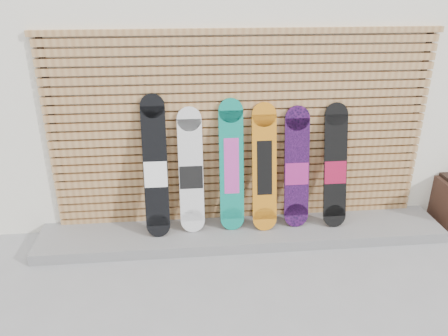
{
  "coord_description": "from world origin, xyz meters",
  "views": [
    {
      "loc": [
        -0.79,
        -3.6,
        2.76
      ],
      "look_at": [
        -0.36,
        0.75,
        0.85
      ],
      "focal_mm": 35.0,
      "sensor_mm": 36.0,
      "label": 1
    }
  ],
  "objects_px": {
    "snowboard_0": "(155,168)",
    "snowboard_4": "(297,169)",
    "snowboard_1": "(191,172)",
    "snowboard_2": "(231,166)",
    "snowboard_3": "(264,168)",
    "snowboard_5": "(335,167)"
  },
  "relations": [
    {
      "from": "snowboard_0",
      "to": "snowboard_2",
      "type": "xyz_separation_m",
      "value": [
        0.83,
        0.04,
        -0.02
      ]
    },
    {
      "from": "snowboard_2",
      "to": "snowboard_3",
      "type": "distance_m",
      "value": 0.37
    },
    {
      "from": "snowboard_1",
      "to": "snowboard_4",
      "type": "height_order",
      "value": "snowboard_1"
    },
    {
      "from": "snowboard_0",
      "to": "snowboard_3",
      "type": "height_order",
      "value": "snowboard_0"
    },
    {
      "from": "snowboard_0",
      "to": "snowboard_1",
      "type": "xyz_separation_m",
      "value": [
        0.38,
        0.03,
        -0.07
      ]
    },
    {
      "from": "snowboard_1",
      "to": "snowboard_3",
      "type": "distance_m",
      "value": 0.81
    },
    {
      "from": "snowboard_1",
      "to": "snowboard_5",
      "type": "bearing_deg",
      "value": -0.88
    },
    {
      "from": "snowboard_1",
      "to": "snowboard_5",
      "type": "height_order",
      "value": "snowboard_5"
    },
    {
      "from": "snowboard_0",
      "to": "snowboard_2",
      "type": "relative_size",
      "value": 1.05
    },
    {
      "from": "snowboard_0",
      "to": "snowboard_4",
      "type": "height_order",
      "value": "snowboard_0"
    },
    {
      "from": "snowboard_0",
      "to": "snowboard_2",
      "type": "bearing_deg",
      "value": 2.53
    },
    {
      "from": "snowboard_1",
      "to": "snowboard_2",
      "type": "height_order",
      "value": "snowboard_2"
    },
    {
      "from": "snowboard_3",
      "to": "snowboard_5",
      "type": "xyz_separation_m",
      "value": [
        0.81,
        -0.0,
        -0.02
      ]
    },
    {
      "from": "snowboard_0",
      "to": "snowboard_3",
      "type": "xyz_separation_m",
      "value": [
        1.2,
        0.01,
        -0.05
      ]
    },
    {
      "from": "snowboard_4",
      "to": "snowboard_0",
      "type": "bearing_deg",
      "value": -178.81
    },
    {
      "from": "snowboard_0",
      "to": "snowboard_4",
      "type": "relative_size",
      "value": 1.13
    },
    {
      "from": "snowboard_2",
      "to": "snowboard_4",
      "type": "height_order",
      "value": "snowboard_2"
    },
    {
      "from": "snowboard_1",
      "to": "snowboard_4",
      "type": "xyz_separation_m",
      "value": [
        1.19,
        0.0,
        -0.01
      ]
    },
    {
      "from": "snowboard_2",
      "to": "snowboard_3",
      "type": "xyz_separation_m",
      "value": [
        0.36,
        -0.02,
        -0.03
      ]
    },
    {
      "from": "snowboard_2",
      "to": "snowboard_5",
      "type": "relative_size",
      "value": 1.06
    },
    {
      "from": "snowboard_1",
      "to": "snowboard_3",
      "type": "height_order",
      "value": "snowboard_3"
    },
    {
      "from": "snowboard_1",
      "to": "snowboard_4",
      "type": "bearing_deg",
      "value": 0.0
    }
  ]
}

